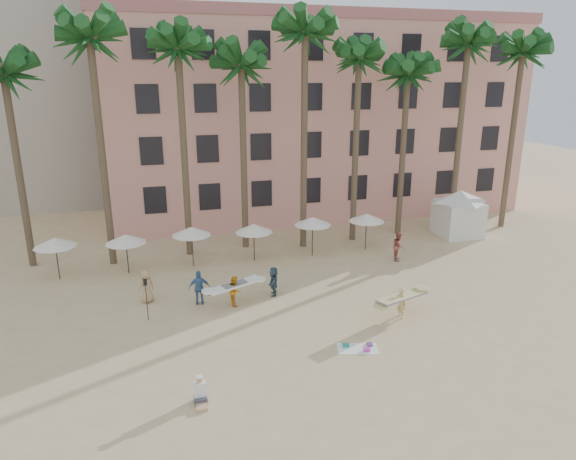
% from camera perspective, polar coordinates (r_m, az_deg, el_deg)
% --- Properties ---
extents(ground, '(120.00, 120.00, 0.00)m').
position_cam_1_polar(ground, '(23.52, 5.23, -13.47)').
color(ground, '#D1B789').
rests_on(ground, ground).
extents(pink_hotel, '(35.00, 14.00, 16.00)m').
position_cam_1_polar(pink_hotel, '(47.30, 2.31, 12.28)').
color(pink_hotel, '#DA9284').
rests_on(pink_hotel, ground).
extents(palm_row, '(44.40, 5.40, 16.30)m').
position_cam_1_polar(palm_row, '(34.81, -2.52, 18.76)').
color(palm_row, brown).
rests_on(palm_row, ground).
extents(umbrella_row, '(22.50, 2.70, 2.73)m').
position_cam_1_polar(umbrella_row, '(33.11, -7.21, 0.07)').
color(umbrella_row, '#332B23').
rests_on(umbrella_row, ground).
extents(cabana, '(4.69, 4.69, 3.50)m').
position_cam_1_polar(cabana, '(40.98, 18.46, 2.24)').
color(cabana, silver).
rests_on(cabana, ground).
extents(beach_towel, '(2.00, 1.44, 0.14)m').
position_cam_1_polar(beach_towel, '(23.98, 7.83, -12.85)').
color(beach_towel, white).
rests_on(beach_towel, ground).
extents(carrier_yellow, '(3.34, 2.10, 1.61)m').
position_cam_1_polar(carrier_yellow, '(26.77, 12.54, -7.61)').
color(carrier_yellow, '#D7B779').
rests_on(carrier_yellow, ground).
extents(carrier_white, '(3.08, 1.61, 1.62)m').
position_cam_1_polar(carrier_white, '(27.64, -5.93, -6.58)').
color(carrier_white, orange).
rests_on(carrier_white, ground).
extents(beachgoers, '(17.24, 4.65, 1.92)m').
position_cam_1_polar(beachgoers, '(29.69, -1.69, -4.72)').
color(beachgoers, '#A34C44').
rests_on(beachgoers, ground).
extents(paddle, '(0.18, 0.04, 2.23)m').
position_cam_1_polar(paddle, '(26.60, -15.48, -6.88)').
color(paddle, black).
rests_on(paddle, ground).
extents(seated_man, '(0.48, 0.84, 1.09)m').
position_cam_1_polar(seated_man, '(20.48, -9.71, -17.53)').
color(seated_man, '#3F3F4C').
rests_on(seated_man, ground).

